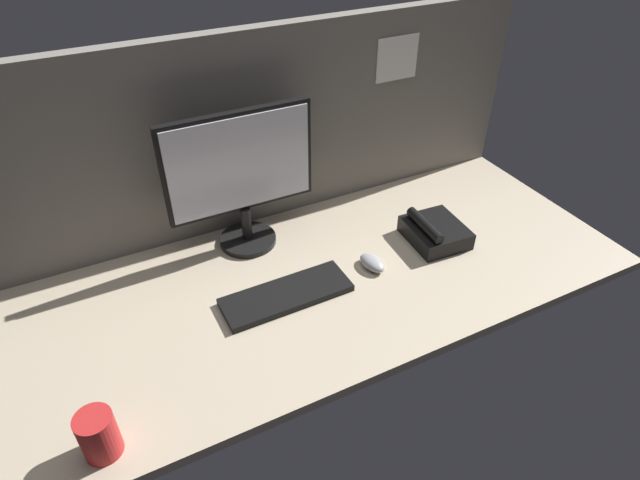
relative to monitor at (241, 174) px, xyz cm
name	(u,v)px	position (x,y,z in cm)	size (l,w,h in cm)	color
ground_plane	(326,275)	(15.48, -25.14, -26.25)	(180.00, 80.00, 3.00)	tan
cubicle_wall_back	(272,127)	(15.55, 12.35, 6.49)	(180.00, 5.50, 62.42)	slate
monitor	(241,174)	(0.00, 0.00, 0.00)	(45.59, 18.00, 44.26)	black
keyboard	(287,295)	(0.41, -30.10, -23.75)	(37.00, 13.00, 2.00)	black
mouse	(372,263)	(28.97, -29.68, -23.05)	(5.60, 9.60, 3.40)	#99999E
mug_red_plastic	(99,435)	(-53.48, -55.86, -19.05)	(7.99, 7.99, 11.39)	red
desk_phone	(434,232)	(53.88, -26.83, -21.56)	(18.23, 20.09, 8.80)	black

